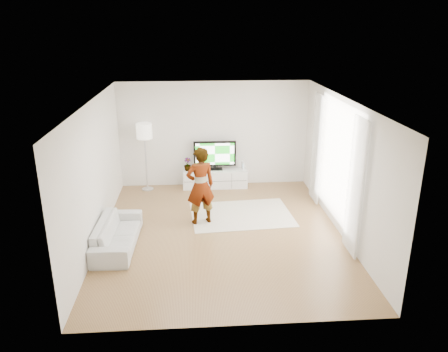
{
  "coord_description": "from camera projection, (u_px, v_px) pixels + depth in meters",
  "views": [
    {
      "loc": [
        -0.54,
        -8.29,
        4.21
      ],
      "look_at": [
        0.08,
        0.4,
        1.14
      ],
      "focal_mm": 35.0,
      "sensor_mm": 36.0,
      "label": 1
    }
  ],
  "objects": [
    {
      "name": "curtain_far",
      "position": [
        317.0,
        149.0,
        10.45
      ],
      "size": [
        0.04,
        0.7,
        2.6
      ],
      "primitive_type": "cube",
      "color": "white",
      "rests_on": "floor"
    },
    {
      "name": "player",
      "position": [
        200.0,
        186.0,
        9.42
      ],
      "size": [
        0.73,
        0.58,
        1.73
      ],
      "primitive_type": "imported",
      "rotation": [
        0.0,
        0.0,
        3.44
      ],
      "color": "#334772",
      "rests_on": "rug"
    },
    {
      "name": "window",
      "position": [
        338.0,
        161.0,
        9.2
      ],
      "size": [
        0.01,
        2.6,
        2.5
      ],
      "primitive_type": "cube",
      "color": "white",
      "rests_on": "wall_right"
    },
    {
      "name": "floor_lamp",
      "position": [
        144.0,
        134.0,
        11.15
      ],
      "size": [
        0.4,
        0.4,
        1.79
      ],
      "color": "silver",
      "rests_on": "floor"
    },
    {
      "name": "potted_plant",
      "position": [
        188.0,
        164.0,
        11.57
      ],
      "size": [
        0.25,
        0.25,
        0.34
      ],
      "primitive_type": "imported",
      "rotation": [
        0.0,
        0.0,
        0.39
      ],
      "color": "#3F7238",
      "rests_on": "media_console"
    },
    {
      "name": "ceiling",
      "position": [
        221.0,
        101.0,
        8.3
      ],
      "size": [
        6.0,
        6.0,
        0.0
      ],
      "primitive_type": "plane",
      "color": "white",
      "rests_on": "wall_back"
    },
    {
      "name": "curtain_near",
      "position": [
        355.0,
        187.0,
        8.01
      ],
      "size": [
        0.04,
        0.7,
        2.6
      ],
      "primitive_type": "cube",
      "color": "white",
      "rests_on": "floor"
    },
    {
      "name": "floor",
      "position": [
        222.0,
        233.0,
        9.24
      ],
      "size": [
        6.0,
        6.0,
        0.0
      ],
      "primitive_type": "plane",
      "color": "olive",
      "rests_on": "ground"
    },
    {
      "name": "sofa",
      "position": [
        117.0,
        234.0,
        8.61
      ],
      "size": [
        0.79,
        1.89,
        0.55
      ],
      "primitive_type": "imported",
      "rotation": [
        0.0,
        0.0,
        1.54
      ],
      "color": "beige",
      "rests_on": "floor"
    },
    {
      "name": "wall_right",
      "position": [
        343.0,
        168.0,
        8.94
      ],
      "size": [
        0.02,
        6.0,
        2.8
      ],
      "primitive_type": "cube",
      "color": "silver",
      "rests_on": "floor"
    },
    {
      "name": "wall_front",
      "position": [
        236.0,
        241.0,
        5.95
      ],
      "size": [
        5.0,
        0.02,
        2.8
      ],
      "primitive_type": "cube",
      "color": "silver",
      "rests_on": "floor"
    },
    {
      "name": "wall_back",
      "position": [
        214.0,
        134.0,
        11.59
      ],
      "size": [
        5.0,
        0.02,
        2.8
      ],
      "primitive_type": "cube",
      "color": "silver",
      "rests_on": "floor"
    },
    {
      "name": "media_console",
      "position": [
        215.0,
        178.0,
        11.76
      ],
      "size": [
        1.72,
        0.49,
        0.48
      ],
      "color": "white",
      "rests_on": "floor"
    },
    {
      "name": "rug",
      "position": [
        241.0,
        215.0,
        10.11
      ],
      "size": [
        2.4,
        1.81,
        0.01
      ],
      "primitive_type": "cube",
      "rotation": [
        0.0,
        0.0,
        0.07
      ],
      "color": "beige",
      "rests_on": "floor"
    },
    {
      "name": "wall_left",
      "position": [
        95.0,
        173.0,
        8.6
      ],
      "size": [
        0.02,
        6.0,
        2.8
      ],
      "primitive_type": "cube",
      "color": "silver",
      "rests_on": "floor"
    },
    {
      "name": "game_console",
      "position": [
        243.0,
        165.0,
        11.69
      ],
      "size": [
        0.08,
        0.16,
        0.21
      ],
      "rotation": [
        0.0,
        0.0,
        0.22
      ],
      "color": "white",
      "rests_on": "media_console"
    },
    {
      "name": "television",
      "position": [
        215.0,
        154.0,
        11.56
      ],
      "size": [
        1.12,
        0.22,
        0.78
      ],
      "color": "black",
      "rests_on": "media_console"
    }
  ]
}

